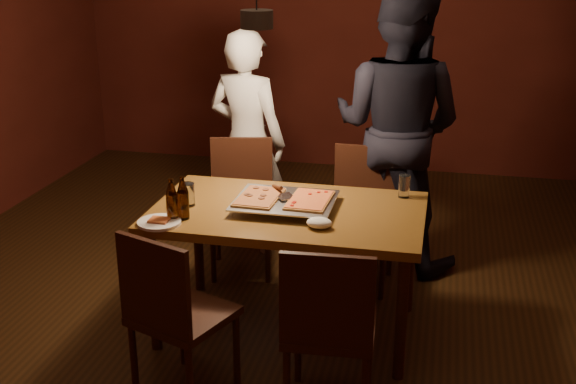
% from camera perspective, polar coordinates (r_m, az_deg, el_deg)
% --- Properties ---
extents(room_shell, '(6.00, 6.00, 6.00)m').
position_cam_1_polar(room_shell, '(4.09, -2.41, 8.59)').
color(room_shell, '#331E0E').
rests_on(room_shell, ground).
extents(dining_table, '(1.50, 0.90, 0.75)m').
position_cam_1_polar(dining_table, '(4.03, 0.00, -2.33)').
color(dining_table, brown).
rests_on(dining_table, floor).
extents(chair_far_left, '(0.50, 0.50, 0.49)m').
position_cam_1_polar(chair_far_left, '(4.89, -3.70, -0.07)').
color(chair_far_left, '#38190F').
rests_on(chair_far_left, floor).
extents(chair_far_right, '(0.44, 0.44, 0.49)m').
position_cam_1_polar(chair_far_right, '(4.72, 5.91, -0.88)').
color(chair_far_right, '#38190F').
rests_on(chair_far_right, floor).
extents(chair_near_left, '(0.54, 0.54, 0.49)m').
position_cam_1_polar(chair_near_left, '(3.50, -9.24, -8.65)').
color(chair_near_left, '#38190F').
rests_on(chair_near_left, floor).
extents(chair_near_right, '(0.44, 0.44, 0.49)m').
position_cam_1_polar(chair_near_right, '(3.35, 3.24, -9.82)').
color(chair_near_right, '#38190F').
rests_on(chair_near_right, floor).
extents(pizza_tray, '(0.59, 0.50, 0.05)m').
position_cam_1_polar(pizza_tray, '(4.01, -0.25, -0.93)').
color(pizza_tray, silver).
rests_on(pizza_tray, dining_table).
extents(pizza_meat, '(0.23, 0.36, 0.02)m').
position_cam_1_polar(pizza_meat, '(4.02, -2.30, -0.38)').
color(pizza_meat, maroon).
rests_on(pizza_meat, pizza_tray).
extents(pizza_cheese, '(0.23, 0.35, 0.02)m').
position_cam_1_polar(pizza_cheese, '(3.97, 1.72, -0.62)').
color(pizza_cheese, gold).
rests_on(pizza_cheese, pizza_tray).
extents(spatula, '(0.21, 0.25, 0.04)m').
position_cam_1_polar(spatula, '(4.01, -0.21, -0.33)').
color(spatula, silver).
rests_on(spatula, pizza_tray).
extents(beer_bottle_a, '(0.06, 0.06, 0.23)m').
position_cam_1_polar(beer_bottle_a, '(3.85, -9.18, -0.62)').
color(beer_bottle_a, black).
rests_on(beer_bottle_a, dining_table).
extents(beer_bottle_b, '(0.06, 0.06, 0.24)m').
position_cam_1_polar(beer_bottle_b, '(3.86, -8.30, -0.47)').
color(beer_bottle_b, black).
rests_on(beer_bottle_b, dining_table).
extents(water_glass_left, '(0.08, 0.08, 0.13)m').
position_cam_1_polar(water_glass_left, '(4.07, -7.95, -0.20)').
color(water_glass_left, silver).
rests_on(water_glass_left, dining_table).
extents(water_glass_right, '(0.06, 0.06, 0.13)m').
position_cam_1_polar(water_glass_right, '(4.21, 9.17, 0.45)').
color(water_glass_right, silver).
rests_on(water_glass_right, dining_table).
extents(plate_slice, '(0.23, 0.23, 0.03)m').
position_cam_1_polar(plate_slice, '(3.85, -10.14, -2.36)').
color(plate_slice, white).
rests_on(plate_slice, dining_table).
extents(napkin, '(0.13, 0.10, 0.06)m').
position_cam_1_polar(napkin, '(3.74, 2.48, -2.45)').
color(napkin, white).
rests_on(napkin, dining_table).
extents(diner_white, '(0.66, 0.51, 1.60)m').
position_cam_1_polar(diner_white, '(5.14, -3.24, 3.99)').
color(diner_white, white).
rests_on(diner_white, floor).
extents(diner_dark, '(1.12, 0.99, 1.93)m').
position_cam_1_polar(diner_dark, '(4.91, 8.64, 5.04)').
color(diner_dark, black).
rests_on(diner_dark, floor).
extents(pendant_lamp, '(0.18, 0.18, 1.10)m').
position_cam_1_polar(pendant_lamp, '(4.04, -2.49, 13.62)').
color(pendant_lamp, black).
rests_on(pendant_lamp, ceiling).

